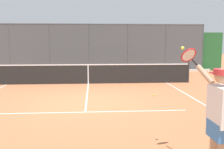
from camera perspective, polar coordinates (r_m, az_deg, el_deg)
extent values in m
plane|color=#B76B42|center=(9.10, -5.62, -6.06)|extent=(60.00, 60.00, 0.00)
cube|color=white|center=(7.90, -5.85, -8.14)|extent=(6.12, 0.05, 0.01)
cube|color=white|center=(9.12, 19.88, -6.43)|extent=(0.05, 9.32, 0.01)
cube|color=white|center=(10.39, -5.44, -4.32)|extent=(0.05, 5.13, 0.01)
cylinder|color=#474C51|center=(19.09, 19.13, 5.54)|extent=(0.07, 0.07, 3.21)
cylinder|color=#474C51|center=(18.23, 11.60, 5.72)|extent=(0.07, 0.07, 3.21)
cylinder|color=#474C51|center=(17.70, 3.47, 5.81)|extent=(0.07, 0.07, 3.21)
cylinder|color=#474C51|center=(17.55, -4.98, 5.78)|extent=(0.07, 0.07, 3.21)
cylinder|color=#474C51|center=(17.77, -13.40, 5.63)|extent=(0.07, 0.07, 3.21)
cylinder|color=#474C51|center=(18.37, -21.42, 5.37)|extent=(0.07, 0.07, 3.21)
cylinder|color=#474C51|center=(17.57, -5.04, 10.88)|extent=(15.53, 0.05, 0.05)
cube|color=#474C51|center=(17.55, -4.98, 5.78)|extent=(15.53, 0.02, 3.21)
cube|color=#235B2D|center=(18.21, -4.94, 4.96)|extent=(18.53, 0.90, 2.65)
cube|color=silver|center=(17.48, -4.93, 0.75)|extent=(16.53, 0.18, 0.15)
cylinder|color=#2D2D2D|center=(13.70, 16.32, 0.53)|extent=(0.09, 0.09, 1.07)
cube|color=black|center=(12.85, -5.22, 0.00)|extent=(9.98, 0.02, 0.91)
cube|color=white|center=(12.79, -5.24, 2.13)|extent=(9.98, 0.04, 0.05)
cube|color=white|center=(12.85, -5.22, 0.00)|extent=(0.05, 0.04, 0.91)
cylinder|color=tan|center=(4.48, 21.32, -14.53)|extent=(0.13, 0.13, 0.80)
cube|color=#3D7AC6|center=(4.26, 22.34, -11.17)|extent=(0.22, 0.42, 0.26)
cube|color=white|center=(4.16, 22.59, -6.33)|extent=(0.21, 0.49, 0.58)
cylinder|color=tan|center=(4.47, 19.61, 0.01)|extent=(0.20, 0.40, 0.30)
sphere|color=tan|center=(4.08, 22.90, -0.32)|extent=(0.22, 0.22, 0.22)
cylinder|color=red|center=(4.07, 22.95, 0.53)|extent=(0.26, 0.26, 0.08)
cube|color=red|center=(4.18, 22.16, 0.29)|extent=(0.19, 0.20, 0.02)
cylinder|color=black|center=(4.64, 17.71, 2.38)|extent=(0.08, 0.17, 0.13)
torus|color=red|center=(4.78, 16.35, 4.07)|extent=(0.33, 0.26, 0.26)
cylinder|color=silver|center=(4.78, 16.35, 4.07)|extent=(0.28, 0.21, 0.21)
sphere|color=#D6E042|center=(4.92, 15.12, 5.59)|extent=(0.07, 0.07, 0.07)
sphere|color=#CCDB33|center=(10.20, 9.19, -4.44)|extent=(0.07, 0.07, 0.07)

